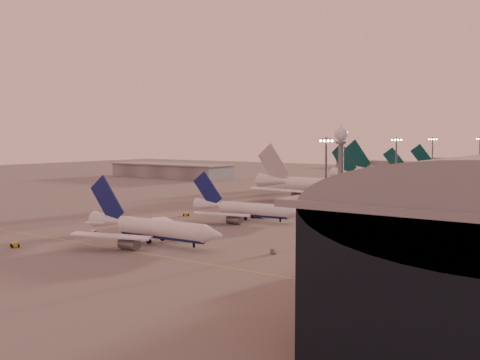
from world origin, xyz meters
The scene contains 25 objects.
ground centered at (0.00, 0.00, 0.00)m, with size 700.00×700.00×0.00m, color #595656.
taxiway_markings centered at (30.00, 56.00, 0.01)m, with size 180.00×185.25×0.02m.
hangar centered at (-120.00, 140.00, 4.32)m, with size 82.00×27.00×8.50m.
radar_tower centered at (5.00, 120.00, 20.95)m, with size 6.40×6.40×31.10m.
mast_a centered at (58.00, 0.00, 13.74)m, with size 3.60×0.56×25.00m.
mast_b centered at (55.00, 55.00, 13.74)m, with size 3.60×0.56×25.00m.
mast_c centered at (50.00, 110.00, 13.74)m, with size 3.60×0.56×25.00m.
mast_d centered at (48.00, 200.00, 13.74)m, with size 3.60×0.56×25.00m.
distant_horizon centered at (2.62, 325.14, 3.89)m, with size 165.00×37.50×9.00m.
narrowbody_near centered at (26.95, -26.46, 3.17)m, with size 40.06×31.94×15.64m.
narrowbody_mid centered at (23.69, 16.33, 2.92)m, with size 36.91×29.32×14.44m.
widebody_white centered at (14.49, 81.62, 3.89)m, with size 63.66×50.78×22.41m.
greentail_a centered at (17.03, 138.97, 3.95)m, with size 60.07×47.85×22.39m.
greentail_b centered at (11.85, 175.01, 4.20)m, with size 65.26×52.34×23.81m.
greentail_c centered at (15.55, 218.19, 3.34)m, with size 50.69×40.35×18.94m.
greentail_d centered at (21.72, 255.91, 3.65)m, with size 56.90×45.76×20.68m.
gsv_truck_a centered at (5.43, -25.74, 1.26)m, with size 6.44×3.50×2.47m.
gsv_tug_near centered at (4.07, -47.38, 0.57)m, with size 3.56×4.42×1.10m.
gsv_catering_a centered at (55.61, -19.15, 2.11)m, with size 5.38×2.94×4.22m.
gsv_tug_mid centered at (2.13, 13.71, 0.56)m, with size 3.79×4.40×1.08m.
gsv_truck_b centered at (62.30, 41.94, 1.05)m, with size 5.34×2.77×2.05m.
gsv_truck_c centered at (-18.96, 59.48, 1.29)m, with size 6.61×3.81×2.52m.
gsv_catering_b centered at (53.17, 63.89, 1.76)m, with size 4.59×2.76×3.52m.
gsv_truck_d centered at (-20.73, 134.38, 0.96)m, with size 3.21×4.96×1.89m.
gsv_tug_hangar centered at (36.02, 148.17, 0.59)m, with size 4.08×2.53×1.14m.
Camera 1 is at (118.54, -119.76, 24.93)m, focal length 42.00 mm.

